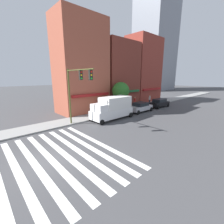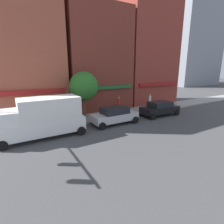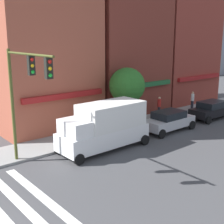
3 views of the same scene
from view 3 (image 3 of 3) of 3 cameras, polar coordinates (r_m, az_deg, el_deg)
storefront_row at (r=29.66m, az=2.51°, el=13.02°), size 24.42×5.30×14.59m
traffic_signal at (r=16.72m, az=-15.73°, el=4.69°), size 0.32×5.05×6.57m
box_truck_white at (r=20.19m, az=-1.32°, el=-2.53°), size 6.24×2.42×3.04m
sedan_silver at (r=24.68m, az=10.33°, el=-1.53°), size 4.42×2.02×1.59m
sedan_black at (r=29.30m, az=17.76°, el=0.44°), size 4.45×2.02×1.59m
pedestrian_orange_vest at (r=24.87m, az=-0.65°, el=-0.63°), size 0.32×0.32×1.77m
pedestrian_white_shirt at (r=31.92m, az=14.49°, el=2.14°), size 0.32×0.32×1.77m
pedestrian_red_jacket at (r=28.60m, az=8.62°, el=1.11°), size 0.32×0.32×1.77m
street_tree at (r=24.70m, az=2.77°, el=4.83°), size 2.85×2.85×4.71m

